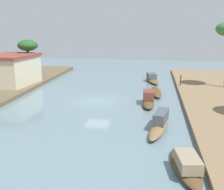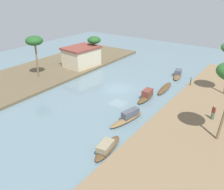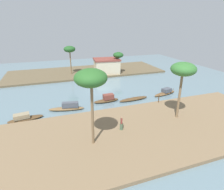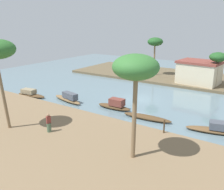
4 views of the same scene
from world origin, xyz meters
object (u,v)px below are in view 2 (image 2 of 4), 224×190
object	(u,v)px
sampan_near_left_bank	(128,117)
mooring_post	(191,81)
sampan_midstream	(165,88)
person_on_near_bank	(213,114)
riverside_building	(81,56)
sampan_upstream_small	(107,147)
sampan_with_tall_canopy	(178,74)
palm_tree_right_short	(34,41)
sampan_downstream_large	(146,96)
palm_tree_right_tall	(94,41)

from	to	relation	value
sampan_near_left_bank	mooring_post	world-z (taller)	mooring_post
sampan_midstream	person_on_near_bank	size ratio (longest dim) A/B	3.13
riverside_building	sampan_near_left_bank	bearing A→B (deg)	-117.96
sampan_upstream_small	sampan_midstream	world-z (taller)	sampan_upstream_small
sampan_with_tall_canopy	sampan_upstream_small	world-z (taller)	sampan_with_tall_canopy
sampan_with_tall_canopy	sampan_midstream	world-z (taller)	sampan_with_tall_canopy
sampan_near_left_bank	palm_tree_right_short	world-z (taller)	palm_tree_right_short
sampan_downstream_large	person_on_near_bank	xyz separation A→B (m)	(-1.10, -9.25, 0.62)
sampan_upstream_small	sampan_midstream	xyz separation A→B (m)	(17.10, 1.51, -0.17)
sampan_downstream_large	riverside_building	size ratio (longest dim) A/B	0.64
sampan_near_left_bank	riverside_building	xyz separation A→B (m)	(11.78, 17.79, 1.77)
sampan_downstream_large	sampan_upstream_small	xyz separation A→B (m)	(-12.55, -2.29, -0.10)
palm_tree_right_tall	riverside_building	size ratio (longest dim) A/B	0.78
sampan_with_tall_canopy	sampan_upstream_small	size ratio (longest dim) A/B	1.13
sampan_downstream_large	sampan_midstream	xyz separation A→B (m)	(4.56, -0.78, -0.27)
sampan_with_tall_canopy	palm_tree_right_short	world-z (taller)	palm_tree_right_short
sampan_with_tall_canopy	palm_tree_right_tall	world-z (taller)	palm_tree_right_tall
sampan_with_tall_canopy	palm_tree_right_tall	size ratio (longest dim) A/B	1.00
sampan_near_left_bank	person_on_near_bank	distance (m)	9.92
sampan_with_tall_canopy	person_on_near_bank	bearing A→B (deg)	-157.60
sampan_midstream	riverside_building	size ratio (longest dim) A/B	0.80
sampan_with_tall_canopy	sampan_downstream_large	xyz separation A→B (m)	(-11.34, 0.21, 0.10)
sampan_with_tall_canopy	palm_tree_right_short	xyz separation A→B (m)	(-14.89, 18.99, 6.02)
sampan_near_left_bank	sampan_upstream_small	bearing A→B (deg)	-156.21
sampan_midstream	person_on_near_bank	xyz separation A→B (m)	(-5.66, -8.47, 0.89)
sampan_downstream_large	person_on_near_bank	size ratio (longest dim) A/B	2.52
sampan_near_left_bank	palm_tree_right_tall	xyz separation A→B (m)	(14.54, 16.81, 4.39)
sampan_midstream	mooring_post	distance (m)	4.30
sampan_midstream	palm_tree_right_tall	xyz separation A→B (m)	(3.39, 16.58, 4.64)
sampan_with_tall_canopy	person_on_near_bank	size ratio (longest dim) A/B	3.04
sampan_near_left_bank	palm_tree_right_tall	world-z (taller)	palm_tree_right_tall
sampan_downstream_large	riverside_building	xyz separation A→B (m)	(5.18, 16.77, 1.76)
palm_tree_right_short	riverside_building	xyz separation A→B (m)	(8.73, -2.01, -4.16)
sampan_downstream_large	person_on_near_bank	distance (m)	9.33
sampan_downstream_large	palm_tree_right_tall	xyz separation A→B (m)	(7.95, 15.80, 4.37)
sampan_upstream_small	sampan_midstream	bearing A→B (deg)	-3.21
sampan_downstream_large	sampan_upstream_small	size ratio (longest dim) A/B	0.94
sampan_upstream_small	person_on_near_bank	world-z (taller)	person_on_near_bank
sampan_midstream	person_on_near_bank	world-z (taller)	person_on_near_bank
mooring_post	riverside_building	size ratio (longest dim) A/B	0.18
sampan_midstream	palm_tree_right_short	xyz separation A→B (m)	(-8.11, 19.56, 6.19)
mooring_post	palm_tree_right_short	xyz separation A→B (m)	(-11.17, 22.48, 5.38)
mooring_post	sampan_with_tall_canopy	bearing A→B (deg)	43.10
mooring_post	riverside_building	world-z (taller)	riverside_building
sampan_near_left_bank	palm_tree_right_short	size ratio (longest dim) A/B	0.78
riverside_building	sampan_with_tall_canopy	bearing A→B (deg)	-64.52
person_on_near_bank	sampan_downstream_large	bearing A→B (deg)	-168.90
sampan_midstream	palm_tree_right_tall	bearing A→B (deg)	74.07
sampan_near_left_bank	riverside_building	world-z (taller)	riverside_building
person_on_near_bank	palm_tree_right_short	world-z (taller)	palm_tree_right_short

